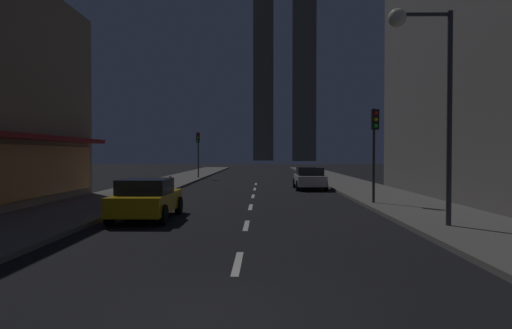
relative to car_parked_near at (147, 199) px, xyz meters
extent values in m
cube|color=black|center=(3.60, 22.17, -0.79)|extent=(78.00, 136.00, 0.10)
cube|color=#605E59|center=(10.60, 22.17, -0.67)|extent=(4.00, 76.00, 0.15)
cube|color=#605E59|center=(-3.40, 22.17, -0.67)|extent=(4.00, 76.00, 0.15)
cube|color=silver|center=(3.60, -6.63, -0.73)|extent=(0.16, 2.20, 0.01)
cube|color=silver|center=(3.60, -1.43, -0.73)|extent=(0.16, 2.20, 0.01)
cube|color=silver|center=(3.60, 3.77, -0.73)|extent=(0.16, 2.20, 0.01)
cube|color=silver|center=(3.60, 8.97, -0.73)|extent=(0.16, 2.20, 0.01)
cube|color=silver|center=(3.60, 14.17, -0.73)|extent=(0.16, 2.20, 0.01)
cube|color=silver|center=(3.60, 19.37, -0.73)|extent=(0.16, 2.20, 0.01)
cube|color=#5E5946|center=(4.29, 148.94, 37.23)|extent=(7.08, 5.16, 75.95)
cube|color=brown|center=(17.73, 137.35, 35.64)|extent=(7.42, 5.56, 72.77)
cube|color=gold|center=(0.00, 0.05, -0.13)|extent=(1.80, 4.20, 0.65)
cube|color=black|center=(0.00, -0.15, 0.43)|extent=(1.64, 2.00, 0.55)
cylinder|color=black|center=(-0.88, 1.45, -0.40)|extent=(0.22, 0.68, 0.68)
cylinder|color=black|center=(0.88, 1.45, -0.40)|extent=(0.22, 0.68, 0.68)
cylinder|color=black|center=(-0.88, -1.35, -0.40)|extent=(0.22, 0.68, 0.68)
cylinder|color=black|center=(0.88, -1.35, -0.40)|extent=(0.22, 0.68, 0.68)
sphere|color=white|center=(-0.55, 2.10, -0.08)|extent=(0.18, 0.18, 0.18)
sphere|color=white|center=(0.55, 2.10, -0.08)|extent=(0.18, 0.18, 0.18)
cube|color=silver|center=(7.20, 14.13, -0.13)|extent=(1.80, 4.20, 0.65)
cube|color=black|center=(7.20, 13.93, 0.43)|extent=(1.64, 2.00, 0.55)
cylinder|color=black|center=(6.32, 15.53, -0.40)|extent=(0.22, 0.68, 0.68)
cylinder|color=black|center=(8.08, 15.53, -0.40)|extent=(0.22, 0.68, 0.68)
cylinder|color=black|center=(6.32, 12.73, -0.40)|extent=(0.22, 0.68, 0.68)
cylinder|color=black|center=(8.08, 12.73, -0.40)|extent=(0.22, 0.68, 0.68)
sphere|color=white|center=(6.65, 16.18, -0.08)|extent=(0.18, 0.18, 0.18)
sphere|color=white|center=(7.75, 16.18, -0.08)|extent=(0.18, 0.18, 0.18)
cylinder|color=red|center=(-2.30, 15.70, -0.32)|extent=(0.22, 0.22, 0.55)
sphere|color=red|center=(-2.30, 15.70, -0.04)|extent=(0.21, 0.21, 0.21)
cylinder|color=red|center=(-2.30, 15.70, -0.56)|extent=(0.30, 0.30, 0.06)
cylinder|color=red|center=(-2.46, 15.70, -0.29)|extent=(0.10, 0.10, 0.10)
cylinder|color=red|center=(-2.14, 15.70, -0.29)|extent=(0.10, 0.10, 0.10)
cylinder|color=#2D2D2D|center=(9.10, 4.43, 1.51)|extent=(0.12, 0.12, 4.20)
cube|color=black|center=(9.10, 4.23, 3.11)|extent=(0.32, 0.24, 0.90)
sphere|color=red|center=(9.10, 4.10, 3.39)|extent=(0.18, 0.18, 0.18)
sphere|color=#F2B20C|center=(9.10, 4.10, 3.11)|extent=(0.18, 0.18, 0.18)
sphere|color=#19D833|center=(9.10, 4.10, 2.83)|extent=(0.18, 0.18, 0.18)
cylinder|color=#2D2D2D|center=(-1.90, 26.93, 1.51)|extent=(0.12, 0.12, 4.20)
cube|color=black|center=(-1.90, 26.73, 3.11)|extent=(0.32, 0.24, 0.90)
sphere|color=red|center=(-1.90, 26.60, 3.39)|extent=(0.18, 0.18, 0.18)
sphere|color=#F2B20C|center=(-1.90, 26.60, 3.11)|extent=(0.18, 0.18, 0.18)
sphere|color=#19D833|center=(-1.90, 26.60, 2.83)|extent=(0.18, 0.18, 0.18)
cylinder|color=#38383D|center=(9.80, -2.22, 2.66)|extent=(0.16, 0.16, 6.50)
cylinder|color=#38383D|center=(9.00, -2.22, 5.81)|extent=(1.60, 0.12, 0.12)
sphere|color=#FCF7CC|center=(8.20, -2.22, 5.71)|extent=(0.56, 0.56, 0.56)
camera|label=1|loc=(4.13, -16.45, 1.59)|focal=32.67mm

